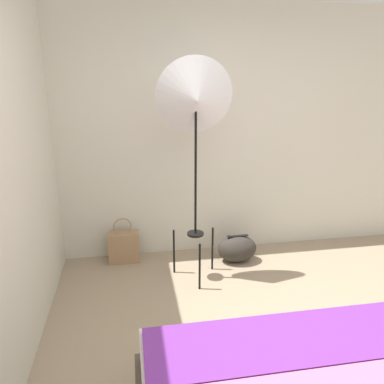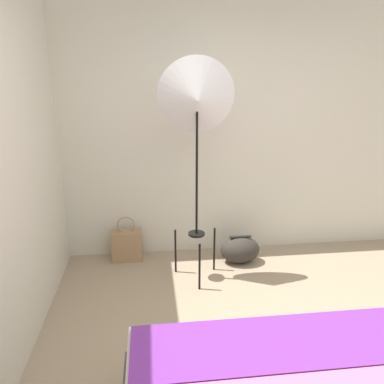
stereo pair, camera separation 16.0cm
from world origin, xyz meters
TOP-DOWN VIEW (x-y plane):
  - wall_back at (0.00, 2.18)m, footprint 8.00×0.05m
  - wall_side_left at (-1.75, 1.00)m, footprint 0.05×8.00m
  - photo_umbrella at (-0.41, 1.57)m, footprint 0.69×0.39m
  - tote_bag at (-1.10, 2.00)m, footprint 0.32×0.15m
  - duffel_bag at (0.09, 1.81)m, footprint 0.42×0.29m

SIDE VIEW (x-z plane):
  - duffel_bag at x=0.09m, z-range 0.00..0.29m
  - tote_bag at x=-1.10m, z-range -0.08..0.42m
  - wall_back at x=0.00m, z-range 0.00..2.60m
  - wall_side_left at x=-1.75m, z-range 0.00..2.60m
  - photo_umbrella at x=-0.41m, z-range 0.66..2.73m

